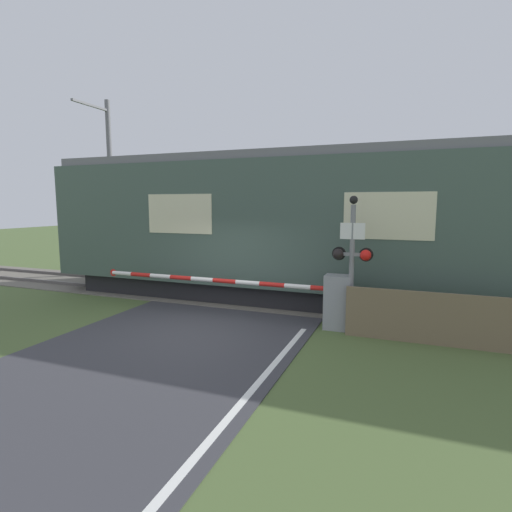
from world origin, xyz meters
name	(u,v)px	position (x,y,z in m)	size (l,w,h in m)	color
ground_plane	(194,331)	(0.00, 0.00, 0.00)	(80.00, 80.00, 0.00)	#4C6033
track_bed	(252,296)	(0.00, 3.62, 0.02)	(36.00, 3.20, 0.13)	#666056
train	(390,229)	(4.01, 3.62, 2.21)	(20.59, 2.88, 4.32)	black
crossing_barrier	(312,298)	(2.41, 1.35, 0.69)	(6.80, 0.44, 1.26)	gray
signal_post	(352,256)	(3.33, 1.19, 1.75)	(0.89, 0.26, 3.06)	gray
catenary_pole	(110,186)	(-6.83, 5.39, 3.62)	(0.20, 1.90, 6.94)	slate
roadside_fence	(452,321)	(5.38, 0.99, 0.55)	(4.24, 0.06, 1.10)	#726047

